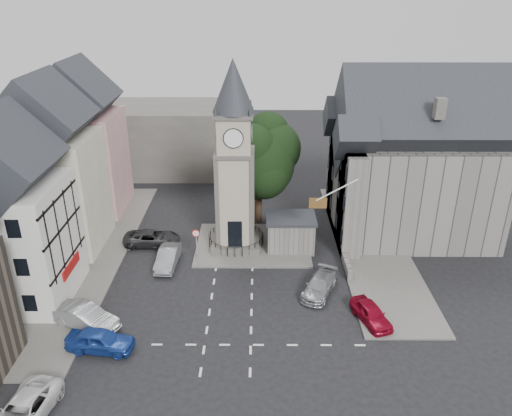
{
  "coord_description": "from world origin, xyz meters",
  "views": [
    {
      "loc": [
        1.97,
        -31.3,
        21.49
      ],
      "look_at": [
        1.79,
        5.0,
        5.02
      ],
      "focal_mm": 35.0,
      "sensor_mm": 36.0,
      "label": 1
    }
  ],
  "objects_px": {
    "clock_tower": "(235,159)",
    "car_east_red": "(371,314)",
    "pedestrian": "(366,238)",
    "car_west_blue": "(100,340)",
    "stone_shelter": "(290,232)"
  },
  "relations": [
    {
      "from": "stone_shelter",
      "to": "pedestrian",
      "type": "relative_size",
      "value": 2.43
    },
    {
      "from": "stone_shelter",
      "to": "pedestrian",
      "type": "height_order",
      "value": "stone_shelter"
    },
    {
      "from": "stone_shelter",
      "to": "car_east_red",
      "type": "xyz_separation_m",
      "value": [
        4.98,
        -10.5,
        -0.88
      ]
    },
    {
      "from": "stone_shelter",
      "to": "car_west_blue",
      "type": "relative_size",
      "value": 0.99
    },
    {
      "from": "clock_tower",
      "to": "car_east_red",
      "type": "relative_size",
      "value": 4.16
    },
    {
      "from": "car_west_blue",
      "to": "pedestrian",
      "type": "height_order",
      "value": "pedestrian"
    },
    {
      "from": "clock_tower",
      "to": "pedestrian",
      "type": "xyz_separation_m",
      "value": [
        11.5,
        -0.3,
        -7.23
      ]
    },
    {
      "from": "clock_tower",
      "to": "stone_shelter",
      "type": "bearing_deg",
      "value": -5.84
    },
    {
      "from": "clock_tower",
      "to": "car_west_blue",
      "type": "relative_size",
      "value": 3.76
    },
    {
      "from": "clock_tower",
      "to": "stone_shelter",
      "type": "xyz_separation_m",
      "value": [
        4.8,
        -0.49,
        -6.57
      ]
    },
    {
      "from": "stone_shelter",
      "to": "clock_tower",
      "type": "bearing_deg",
      "value": 174.16
    },
    {
      "from": "car_east_red",
      "to": "pedestrian",
      "type": "relative_size",
      "value": 2.2
    },
    {
      "from": "stone_shelter",
      "to": "car_west_blue",
      "type": "xyz_separation_m",
      "value": [
        -12.86,
        -13.5,
        -0.81
      ]
    },
    {
      "from": "clock_tower",
      "to": "stone_shelter",
      "type": "height_order",
      "value": "clock_tower"
    },
    {
      "from": "car_east_red",
      "to": "pedestrian",
      "type": "height_order",
      "value": "pedestrian"
    }
  ]
}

